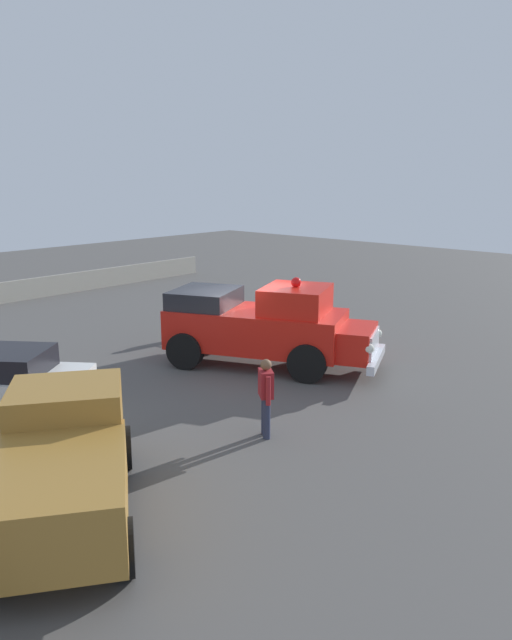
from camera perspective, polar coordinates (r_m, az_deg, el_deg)
The scene contains 7 objects.
ground_plane at distance 17.26m, azimuth -0.97°, elevation -4.14°, with size 60.00×60.00×0.00m, color #514F4C.
vintage_fire_truck at distance 16.76m, azimuth 0.76°, elevation -0.43°, with size 4.37×6.32×2.59m.
parked_pickup at distance 9.96m, azimuth -17.90°, elevation -12.61°, with size 4.27×4.94×1.90m.
lawn_chair_near_truck at distance 20.08m, azimuth -5.41°, elevation 0.11°, with size 0.56×0.55×1.02m.
spectator_seated at distance 19.97m, azimuth -5.13°, elevation 0.36°, with size 0.43×0.57×1.29m.
spectator_standing at distance 12.27m, azimuth 0.95°, elevation -6.94°, with size 0.48×0.56×1.68m.
background_fence at distance 29.22m, azimuth -15.80°, elevation 3.66°, with size 13.64×0.12×0.90m.
Camera 1 is at (12.03, 11.19, 5.30)m, focal length 33.49 mm.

